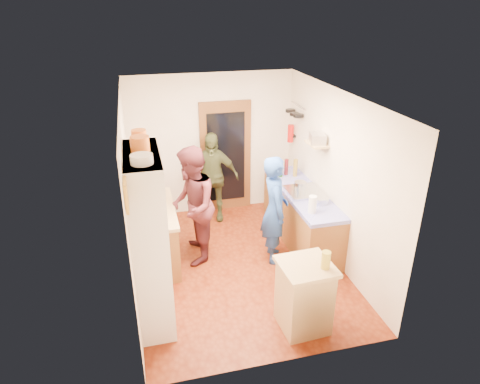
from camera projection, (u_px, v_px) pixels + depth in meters
name	position (u px, v px, depth m)	size (l,w,h in m)	color
floor	(238.00, 265.00, 6.62)	(3.00, 4.00, 0.02)	maroon
ceiling	(238.00, 95.00, 5.53)	(3.00, 4.00, 0.02)	silver
wall_back	(212.00, 145.00, 7.85)	(3.00, 0.02, 2.60)	silver
wall_front	(286.00, 266.00, 4.30)	(3.00, 0.02, 2.60)	silver
wall_left	(129.00, 199.00, 5.74)	(0.02, 4.00, 2.60)	silver
wall_right	(336.00, 178.00, 6.41)	(0.02, 4.00, 2.60)	silver
door_frame	(226.00, 157.00, 7.97)	(0.95, 0.06, 2.10)	brown
door_glass	(226.00, 158.00, 7.94)	(0.70, 0.02, 1.70)	black
hutch_body	(150.00, 239.00, 5.16)	(0.40, 1.20, 2.20)	white
hutch_top_shelf	(141.00, 155.00, 4.72)	(0.40, 1.14, 0.04)	white
plate_stack	(142.00, 159.00, 4.40)	(0.23, 0.23, 0.10)	white
orange_pot_a	(140.00, 144.00, 4.74)	(0.21, 0.21, 0.17)	orange
orange_pot_b	(139.00, 136.00, 5.01)	(0.18, 0.18, 0.16)	orange
left_counter_base	(155.00, 236.00, 6.57)	(0.60, 1.40, 0.85)	brown
left_counter_top	(153.00, 210.00, 6.38)	(0.64, 1.44, 0.05)	tan
toaster	(158.00, 218.00, 5.91)	(0.23, 0.15, 0.17)	white
kettle	(149.00, 207.00, 6.18)	(0.18, 0.18, 0.20)	white
orange_bowl	(157.00, 199.00, 6.55)	(0.22, 0.22, 0.10)	orange
chopping_board	(152.00, 191.00, 6.92)	(0.30, 0.22, 0.03)	tan
right_counter_base	(301.00, 217.00, 7.15)	(0.60, 2.20, 0.84)	brown
right_counter_top	(302.00, 192.00, 6.96)	(0.62, 2.22, 0.06)	#201DC0
hob	(304.00, 191.00, 6.87)	(0.55, 0.58, 0.04)	silver
pot_on_hob	(300.00, 186.00, 6.88)	(0.20, 0.20, 0.13)	silver
bottle_a	(281.00, 169.00, 7.44)	(0.07, 0.07, 0.28)	#143F14
bottle_b	(286.00, 167.00, 7.53)	(0.07, 0.07, 0.28)	#591419
bottle_c	(295.00, 168.00, 7.46)	(0.08, 0.08, 0.31)	olive
paper_towel	(312.00, 204.00, 6.20)	(0.12, 0.12, 0.26)	white
mixing_bowl	(321.00, 200.00, 6.52)	(0.26, 0.26, 0.10)	silver
island_base	(304.00, 298.00, 5.21)	(0.55, 0.55, 0.86)	tan
island_top	(306.00, 267.00, 5.02)	(0.62, 0.62, 0.05)	tan
cutting_board	(301.00, 264.00, 5.05)	(0.35, 0.28, 0.02)	white
oil_jar	(326.00, 260.00, 4.91)	(0.11, 0.11, 0.21)	#AD9E2D
pan_rail	(298.00, 106.00, 7.43)	(0.02, 0.02, 0.65)	silver
pan_hang_a	(298.00, 116.00, 7.32)	(0.18, 0.18, 0.05)	black
pan_hang_b	(294.00, 114.00, 7.50)	(0.16, 0.16, 0.05)	black
pan_hang_c	(290.00, 111.00, 7.68)	(0.17, 0.17, 0.05)	black
wall_shelf	(317.00, 144.00, 6.61)	(0.26, 0.42, 0.03)	tan
radio	(317.00, 138.00, 6.57)	(0.22, 0.30, 0.15)	silver
ext_bracket	(294.00, 136.00, 7.84)	(0.06, 0.10, 0.04)	black
fire_extinguisher	(291.00, 133.00, 7.80)	(0.11, 0.11, 0.32)	red
picture_frame	(126.00, 195.00, 4.07)	(0.03, 0.25, 0.30)	gold
person_hob	(277.00, 210.00, 6.43)	(0.62, 0.41, 1.70)	#214394
person_left	(194.00, 205.00, 6.44)	(0.89, 0.69, 1.83)	#4C1E23
person_back	(212.00, 177.00, 7.67)	(0.97, 0.40, 1.65)	#3B4124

